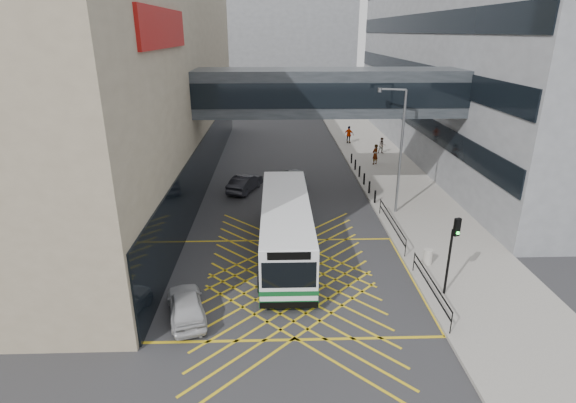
{
  "coord_description": "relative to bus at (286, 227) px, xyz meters",
  "views": [
    {
      "loc": [
        -0.72,
        -19.05,
        11.37
      ],
      "look_at": [
        0.0,
        4.0,
        2.6
      ],
      "focal_mm": 28.0,
      "sensor_mm": 36.0,
      "label": 1
    }
  ],
  "objects": [
    {
      "name": "box_junction",
      "position": [
        0.16,
        -2.75,
        -1.65
      ],
      "size": [
        12.0,
        9.0,
        0.01
      ],
      "color": "gold",
      "rests_on": "ground"
    },
    {
      "name": "kerb_railings",
      "position": [
        6.31,
        -0.97,
        -0.77
      ],
      "size": [
        0.05,
        12.54,
        1.0
      ],
      "color": "black",
      "rests_on": "pavement"
    },
    {
      "name": "building_whsmith",
      "position": [
        -17.83,
        13.25,
        6.34
      ],
      "size": [
        24.17,
        42.0,
        16.0
      ],
      "color": "gray",
      "rests_on": "ground"
    },
    {
      "name": "litter_bin",
      "position": [
        7.23,
        -1.57,
        -1.09
      ],
      "size": [
        0.46,
        0.46,
        0.8
      ],
      "primitive_type": "cylinder",
      "color": "#ADA89E",
      "rests_on": "pavement"
    },
    {
      "name": "car_silver",
      "position": [
        1.0,
        12.07,
        -1.02
      ],
      "size": [
        1.91,
        4.15,
        1.27
      ],
      "primitive_type": "imported",
      "rotation": [
        0.0,
        0.0,
        3.19
      ],
      "color": "gray",
      "rests_on": "ground"
    },
    {
      "name": "building_far",
      "position": [
        -1.84,
        57.25,
        7.35
      ],
      "size": [
        28.0,
        16.0,
        18.0
      ],
      "primitive_type": "cube",
      "color": "gray",
      "rests_on": "ground"
    },
    {
      "name": "pedestrian_c",
      "position": [
        7.4,
        25.09,
        -0.59
      ],
      "size": [
        1.19,
        0.98,
        1.81
      ],
      "primitive_type": "imported",
      "rotation": [
        0.0,
        0.0,
        2.62
      ],
      "color": "gray",
      "rests_on": "pavement"
    },
    {
      "name": "traffic_light",
      "position": [
        7.16,
        -4.45,
        0.97
      ],
      "size": [
        0.31,
        0.45,
        3.79
      ],
      "rotation": [
        0.0,
        0.0,
        0.35
      ],
      "color": "black",
      "rests_on": "pavement"
    },
    {
      "name": "street_lamp",
      "position": [
        7.26,
        5.64,
        3.04
      ],
      "size": [
        1.78,
        0.77,
        7.96
      ],
      "rotation": [
        0.0,
        0.0,
        -0.32
      ],
      "color": "slate",
      "rests_on": "pavement"
    },
    {
      "name": "pedestrian_a",
      "position": [
        8.45,
        16.93,
        -0.59
      ],
      "size": [
        0.88,
        0.85,
        1.81
      ],
      "primitive_type": "imported",
      "rotation": [
        0.0,
        0.0,
        3.81
      ],
      "color": "gray",
      "rests_on": "pavement"
    },
    {
      "name": "pavement",
      "position": [
        9.16,
        12.25,
        -1.57
      ],
      "size": [
        6.0,
        54.0,
        0.16
      ],
      "primitive_type": "cube",
      "color": "#9B958D",
      "rests_on": "ground"
    },
    {
      "name": "building_right",
      "position": [
        24.14,
        21.25,
        8.35
      ],
      "size": [
        24.09,
        44.0,
        20.0
      ],
      "color": "gray",
      "rests_on": "ground"
    },
    {
      "name": "bollards",
      "position": [
        6.41,
        12.25,
        -1.04
      ],
      "size": [
        0.14,
        10.14,
        0.9
      ],
      "color": "black",
      "rests_on": "pavement"
    },
    {
      "name": "skybridge",
      "position": [
        3.16,
        9.25,
        5.85
      ],
      "size": [
        20.0,
        4.1,
        3.0
      ],
      "color": "#30353A",
      "rests_on": "ground"
    },
    {
      "name": "car_white",
      "position": [
        -4.34,
        -5.62,
        -1.03
      ],
      "size": [
        2.6,
        4.18,
        1.24
      ],
      "primitive_type": "imported",
      "rotation": [
        0.0,
        0.0,
        3.42
      ],
      "color": "#B8B8BA",
      "rests_on": "ground"
    },
    {
      "name": "car_dark",
      "position": [
        -2.81,
        10.44,
        -1.01
      ],
      "size": [
        2.98,
        4.39,
        1.28
      ],
      "primitive_type": "imported",
      "rotation": [
        0.0,
        0.0,
        2.77
      ],
      "color": "black",
      "rests_on": "ground"
    },
    {
      "name": "pedestrian_b",
      "position": [
        9.93,
        20.65,
        -0.71
      ],
      "size": [
        0.77,
        0.45,
        1.56
      ],
      "primitive_type": "imported",
      "rotation": [
        0.0,
        0.0,
        0.01
      ],
      "color": "gray",
      "rests_on": "pavement"
    },
    {
      "name": "ground",
      "position": [
        0.16,
        -2.75,
        -1.65
      ],
      "size": [
        120.0,
        120.0,
        0.0
      ],
      "primitive_type": "plane",
      "color": "#333335"
    },
    {
      "name": "bus",
      "position": [
        0.0,
        0.0,
        0.0
      ],
      "size": [
        2.81,
        11.01,
        3.08
      ],
      "rotation": [
        0.0,
        0.0,
        -0.0
      ],
      "color": "white",
      "rests_on": "ground"
    }
  ]
}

